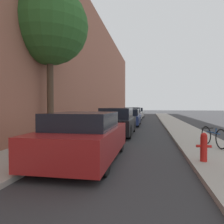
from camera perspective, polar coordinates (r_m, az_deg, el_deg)
ground_plane at (r=15.19m, az=6.91°, el=-4.28°), size 120.00×120.00×0.00m
sidewalk_left at (r=15.62m, az=-3.80°, el=-3.89°), size 2.00×52.00×0.12m
sidewalk_right at (r=15.30m, az=17.84°, el=-4.08°), size 2.00×52.00×0.12m
building_facade_left at (r=16.29m, az=-8.59°, el=13.87°), size 0.70×52.00×10.04m
parked_car_red at (r=6.22m, az=-7.38°, el=-6.69°), size 1.89×4.16×1.39m
parked_car_black at (r=11.53m, az=1.44°, el=-2.71°), size 1.72×4.40×1.46m
parked_car_navy at (r=16.98m, az=4.54°, el=-1.48°), size 1.74×4.12×1.33m
parked_car_silver at (r=22.56m, az=5.60°, el=-0.65°), size 1.79×4.31×1.41m
parked_car_white at (r=28.60m, az=6.75°, el=-0.21°), size 1.73×4.51×1.31m
street_tree_near at (r=10.28m, az=-16.35°, el=21.09°), size 3.33×3.33×6.57m
fire_hydrant at (r=6.13m, az=23.35°, el=-8.50°), size 0.38×0.17×0.75m
bicycle at (r=8.48m, az=25.44°, el=-5.97°), size 0.54×1.63×0.68m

